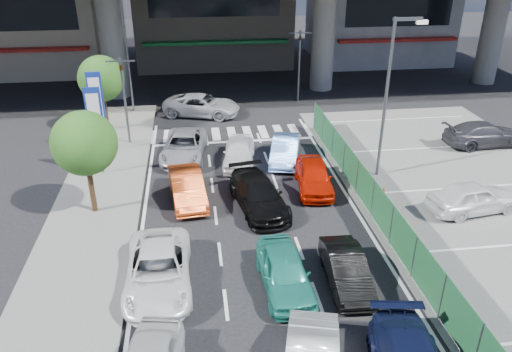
{
  "coord_description": "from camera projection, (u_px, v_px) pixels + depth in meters",
  "views": [
    {
      "loc": [
        -2.31,
        -16.38,
        11.52
      ],
      "look_at": [
        0.29,
        3.43,
        1.66
      ],
      "focal_mm": 35.0,
      "sensor_mm": 36.0,
      "label": 1
    }
  ],
  "objects": [
    {
      "name": "ground",
      "position": [
        260.0,
        251.0,
        19.93
      ],
      "size": [
        120.0,
        120.0,
        0.0
      ],
      "primitive_type": "plane",
      "color": "black",
      "rests_on": "ground"
    },
    {
      "name": "parking_lot",
      "position": [
        490.0,
        208.0,
        22.98
      ],
      "size": [
        12.0,
        28.0,
        0.06
      ],
      "primitive_type": "cube",
      "color": "#5C5C59",
      "rests_on": "ground"
    },
    {
      "name": "sidewalk_left",
      "position": [
        95.0,
        211.0,
        22.64
      ],
      "size": [
        4.0,
        30.0,
        0.12
      ],
      "primitive_type": "cube",
      "color": "#5C5C59",
      "rests_on": "ground"
    },
    {
      "name": "fence_run",
      "position": [
        381.0,
        210.0,
        21.04
      ],
      "size": [
        0.16,
        22.0,
        1.8
      ],
      "primitive_type": null,
      "color": "#1B502C",
      "rests_on": "ground"
    },
    {
      "name": "traffic_light_left",
      "position": [
        122.0,
        80.0,
        28.13
      ],
      "size": [
        1.6,
        1.24,
        5.2
      ],
      "color": "#595B60",
      "rests_on": "ground"
    },
    {
      "name": "traffic_light_right",
      "position": [
        300.0,
        48.0,
        35.72
      ],
      "size": [
        1.6,
        1.24,
        5.2
      ],
      "color": "#595B60",
      "rests_on": "ground"
    },
    {
      "name": "street_lamp_right",
      "position": [
        391.0,
        86.0,
        23.99
      ],
      "size": [
        1.65,
        0.22,
        8.0
      ],
      "color": "#595B60",
      "rests_on": "ground"
    },
    {
      "name": "street_lamp_left",
      "position": [
        129.0,
        44.0,
        33.08
      ],
      "size": [
        1.65,
        0.22,
        8.0
      ],
      "color": "#595B60",
      "rests_on": "ground"
    },
    {
      "name": "signboard_near",
      "position": [
        95.0,
        119.0,
        24.84
      ],
      "size": [
        0.8,
        0.14,
        4.7
      ],
      "color": "#595B60",
      "rests_on": "ground"
    },
    {
      "name": "signboard_far",
      "position": [
        96.0,
        101.0,
        27.46
      ],
      "size": [
        0.8,
        0.14,
        4.7
      ],
      "color": "#595B60",
      "rests_on": "ground"
    },
    {
      "name": "tree_near",
      "position": [
        84.0,
        144.0,
        21.17
      ],
      "size": [
        2.8,
        2.8,
        4.8
      ],
      "color": "#382314",
      "rests_on": "ground"
    },
    {
      "name": "tree_far",
      "position": [
        101.0,
        79.0,
        30.41
      ],
      "size": [
        2.8,
        2.8,
        4.8
      ],
      "color": "#382314",
      "rests_on": "ground"
    },
    {
      "name": "sedan_white_mid_left",
      "position": [
        158.0,
        270.0,
        17.7
      ],
      "size": [
        2.34,
        4.99,
        1.38
      ],
      "primitive_type": "imported",
      "rotation": [
        0.0,
        0.0,
        0.01
      ],
      "color": "white",
      "rests_on": "ground"
    },
    {
      "name": "taxi_teal_mid",
      "position": [
        285.0,
        271.0,
        17.62
      ],
      "size": [
        1.78,
        4.11,
        1.38
      ],
      "primitive_type": "imported",
      "rotation": [
        0.0,
        0.0,
        0.04
      ],
      "color": "#248876",
      "rests_on": "ground"
    },
    {
      "name": "hatch_black_mid_right",
      "position": [
        346.0,
        269.0,
        17.85
      ],
      "size": [
        1.45,
        3.77,
        1.23
      ],
      "primitive_type": "imported",
      "rotation": [
        0.0,
        0.0,
        -0.04
      ],
      "color": "black",
      "rests_on": "ground"
    },
    {
      "name": "taxi_orange_left",
      "position": [
        187.0,
        187.0,
        23.4
      ],
      "size": [
        1.93,
        4.33,
        1.38
      ],
      "primitive_type": "imported",
      "rotation": [
        0.0,
        0.0,
        0.11
      ],
      "color": "#E04F1B",
      "rests_on": "ground"
    },
    {
      "name": "sedan_black_mid",
      "position": [
        259.0,
        195.0,
        22.73
      ],
      "size": [
        2.69,
        5.01,
        1.38
      ],
      "primitive_type": "imported",
      "rotation": [
        0.0,
        0.0,
        0.17
      ],
      "color": "black",
      "rests_on": "ground"
    },
    {
      "name": "taxi_orange_right",
      "position": [
        314.0,
        176.0,
        24.45
      ],
      "size": [
        2.02,
        4.19,
        1.38
      ],
      "primitive_type": "imported",
      "rotation": [
        0.0,
        0.0,
        -0.1
      ],
      "color": "#C01602",
      "rests_on": "ground"
    },
    {
      "name": "wagon_silver_front_left",
      "position": [
        184.0,
        146.0,
        27.86
      ],
      "size": [
        2.87,
        5.15,
        1.36
      ],
      "primitive_type": "imported",
      "rotation": [
        0.0,
        0.0,
        -0.13
      ],
      "color": "#9A9BA1",
      "rests_on": "ground"
    },
    {
      "name": "sedan_white_front_mid",
      "position": [
        239.0,
        152.0,
        27.11
      ],
      "size": [
        2.21,
        4.25,
        1.38
      ],
      "primitive_type": "imported",
      "rotation": [
        0.0,
        0.0,
        -0.15
      ],
      "color": "white",
      "rests_on": "ground"
    },
    {
      "name": "kei_truck_front_right",
      "position": [
        285.0,
        150.0,
        27.44
      ],
      "size": [
        2.41,
        4.28,
        1.34
      ],
      "primitive_type": "imported",
      "rotation": [
        0.0,
        0.0,
        -0.26
      ],
      "color": "#6697E8",
      "rests_on": "ground"
    },
    {
      "name": "crossing_wagon_silver",
      "position": [
        202.0,
        105.0,
        34.25
      ],
      "size": [
        5.69,
        3.87,
        1.45
      ],
      "primitive_type": "imported",
      "rotation": [
        0.0,
        0.0,
        1.26
      ],
      "color": "#B0B1B8",
      "rests_on": "ground"
    },
    {
      "name": "parked_sedan_white",
      "position": [
        473.0,
        197.0,
        22.36
      ],
      "size": [
        4.37,
        2.27,
        1.42
      ],
      "primitive_type": "imported",
      "rotation": [
        0.0,
        0.0,
        1.72
      ],
      "color": "white",
      "rests_on": "parking_lot"
    },
    {
      "name": "parked_sedan_dgrey",
      "position": [
        485.0,
        134.0,
        29.32
      ],
      "size": [
        4.92,
        2.23,
        1.4
      ],
      "primitive_type": "imported",
      "rotation": [
        0.0,
        0.0,
        1.63
      ],
      "color": "#35343A",
      "rests_on": "parking_lot"
    },
    {
      "name": "traffic_cone",
      "position": [
        383.0,
        194.0,
        23.34
      ],
      "size": [
        0.46,
        0.46,
        0.75
      ],
      "primitive_type": "cone",
      "rotation": [
        0.0,
        0.0,
        -0.2
      ],
      "color": "#CC4C0B",
      "rests_on": "parking_lot"
    }
  ]
}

